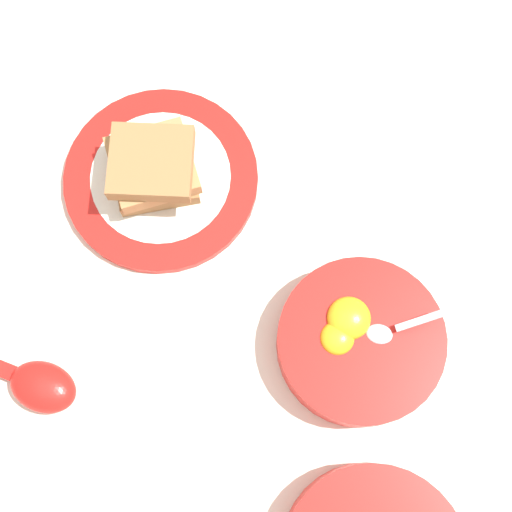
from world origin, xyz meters
TOP-DOWN VIEW (x-y plane):
  - ground_plane at (0.00, 0.00)m, footprint 3.00×3.00m
  - egg_bowl at (0.07, 0.11)m, footprint 0.16×0.16m
  - toast_plate at (-0.17, 0.24)m, footprint 0.21×0.21m
  - toast_sandwich at (-0.17, 0.24)m, footprint 0.11×0.11m
  - soup_spoon at (-0.24, 0.00)m, footprint 0.17×0.06m

SIDE VIEW (x-z plane):
  - ground_plane at x=0.00m, z-range 0.00..0.00m
  - toast_plate at x=-0.17m, z-range 0.00..0.01m
  - soup_spoon at x=-0.24m, z-range 0.00..0.03m
  - egg_bowl at x=0.07m, z-range -0.01..0.06m
  - toast_sandwich at x=-0.17m, z-range 0.01..0.07m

